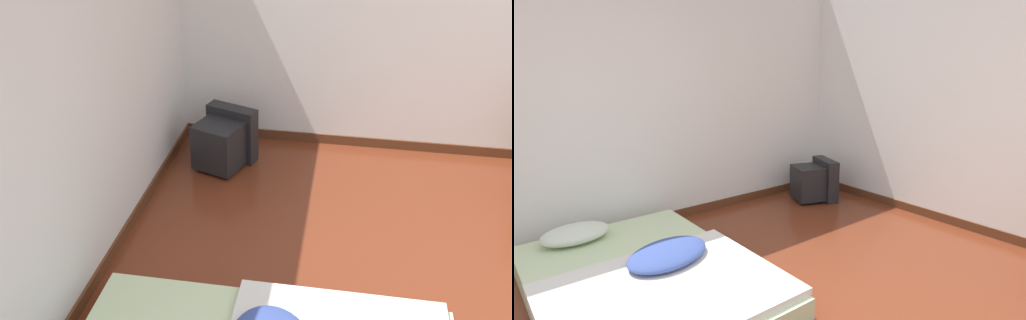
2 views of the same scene
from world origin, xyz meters
The scene contains 2 objects.
wall_right centered at (2.93, 0.00, 1.29)m, with size 0.08×7.40×2.60m.
crt_tv centered at (2.36, 2.01, 0.23)m, with size 0.56×0.53×0.49m.
Camera 1 is at (-1.80, 1.01, 2.52)m, focal length 40.00 mm.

